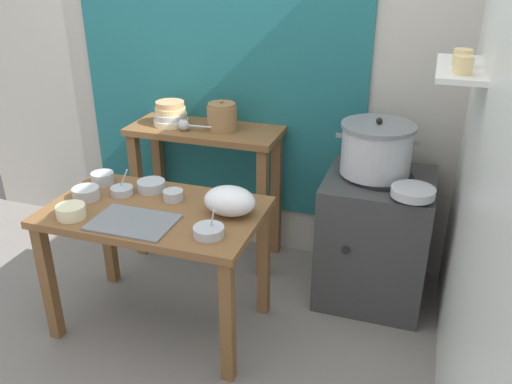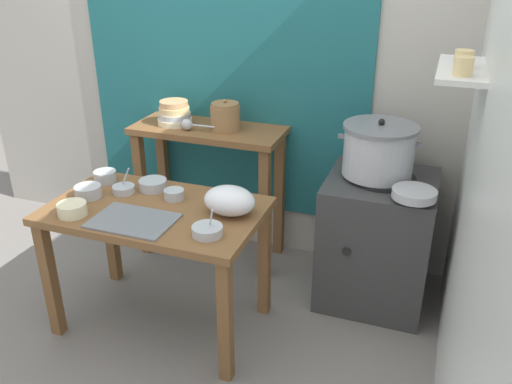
# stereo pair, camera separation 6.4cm
# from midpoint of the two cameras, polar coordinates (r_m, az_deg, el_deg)

# --- Properties ---
(ground_plane) EXTENTS (9.00, 9.00, 0.00)m
(ground_plane) POSITION_cam_midpoint_polar(r_m,az_deg,el_deg) (3.08, -8.73, -14.48)
(ground_plane) COLOR gray
(wall_back) EXTENTS (4.40, 0.12, 2.60)m
(wall_back) POSITION_cam_midpoint_polar(r_m,az_deg,el_deg) (3.42, -0.50, 14.21)
(wall_back) COLOR #B2ADA3
(wall_back) RESTS_ON ground
(wall_right) EXTENTS (0.30, 3.20, 2.60)m
(wall_right) POSITION_cam_midpoint_polar(r_m,az_deg,el_deg) (2.39, 23.38, 7.31)
(wall_right) COLOR silver
(wall_right) RESTS_ON ground
(prep_table) EXTENTS (1.10, 0.66, 0.72)m
(prep_table) POSITION_cam_midpoint_polar(r_m,az_deg,el_deg) (2.82, -11.29, -3.77)
(prep_table) COLOR brown
(prep_table) RESTS_ON ground
(back_shelf_table) EXTENTS (0.96, 0.40, 0.90)m
(back_shelf_table) POSITION_cam_midpoint_polar(r_m,az_deg,el_deg) (3.45, -5.90, 3.35)
(back_shelf_table) COLOR brown
(back_shelf_table) RESTS_ON ground
(stove_block) EXTENTS (0.60, 0.61, 0.78)m
(stove_block) POSITION_cam_midpoint_polar(r_m,az_deg,el_deg) (3.20, 11.96, -4.77)
(stove_block) COLOR #383838
(stove_block) RESTS_ON ground
(steamer_pot) EXTENTS (0.45, 0.41, 0.32)m
(steamer_pot) POSITION_cam_midpoint_polar(r_m,az_deg,el_deg) (3.00, 12.16, 4.53)
(steamer_pot) COLOR #B7BABF
(steamer_pot) RESTS_ON stove_block
(clay_pot) EXTENTS (0.18, 0.18, 0.19)m
(clay_pot) POSITION_cam_midpoint_polar(r_m,az_deg,el_deg) (3.30, -4.21, 8.02)
(clay_pot) COLOR olive
(clay_pot) RESTS_ON back_shelf_table
(bowl_stack_enamel) EXTENTS (0.22, 0.22, 0.15)m
(bowl_stack_enamel) POSITION_cam_midpoint_polar(r_m,az_deg,el_deg) (3.44, -9.65, 8.21)
(bowl_stack_enamel) COLOR beige
(bowl_stack_enamel) RESTS_ON back_shelf_table
(ladle) EXTENTS (0.29, 0.07, 0.07)m
(ladle) POSITION_cam_midpoint_polar(r_m,az_deg,el_deg) (3.32, -8.08, 7.08)
(ladle) COLOR #B7BABF
(ladle) RESTS_ON back_shelf_table
(serving_tray) EXTENTS (0.40, 0.28, 0.01)m
(serving_tray) POSITION_cam_midpoint_polar(r_m,az_deg,el_deg) (2.65, -13.67, -3.15)
(serving_tray) COLOR slate
(serving_tray) RESTS_ON prep_table
(plastic_bag) EXTENTS (0.26, 0.20, 0.15)m
(plastic_bag) POSITION_cam_midpoint_polar(r_m,az_deg,el_deg) (2.63, -3.52, -0.96)
(plastic_bag) COLOR white
(plastic_bag) RESTS_ON prep_table
(wide_pan) EXTENTS (0.22, 0.22, 0.04)m
(wide_pan) POSITION_cam_midpoint_polar(r_m,az_deg,el_deg) (2.81, 15.81, 0.00)
(wide_pan) COLOR #B7BABF
(wide_pan) RESTS_ON stove_block
(prep_bowl_0) EXTENTS (0.15, 0.15, 0.06)m
(prep_bowl_0) POSITION_cam_midpoint_polar(r_m,az_deg,el_deg) (2.96, -11.73, 0.70)
(prep_bowl_0) COLOR #B7BABF
(prep_bowl_0) RESTS_ON prep_table
(prep_bowl_1) EXTENTS (0.14, 0.14, 0.06)m
(prep_bowl_1) POSITION_cam_midpoint_polar(r_m,az_deg,el_deg) (2.95, -18.29, -0.09)
(prep_bowl_1) COLOR #B7BABF
(prep_bowl_1) RESTS_ON prep_table
(prep_bowl_2) EXTENTS (0.14, 0.14, 0.14)m
(prep_bowl_2) POSITION_cam_midpoint_polar(r_m,az_deg,el_deg) (2.47, -5.82, -4.15)
(prep_bowl_2) COLOR #B7BABF
(prep_bowl_2) RESTS_ON prep_table
(prep_bowl_3) EXTENTS (0.11, 0.11, 0.05)m
(prep_bowl_3) POSITION_cam_midpoint_polar(r_m,az_deg,el_deg) (2.83, -9.48, -0.31)
(prep_bowl_3) COLOR #B7BABF
(prep_bowl_3) RESTS_ON prep_table
(prep_bowl_4) EXTENTS (0.12, 0.12, 0.15)m
(prep_bowl_4) POSITION_cam_midpoint_polar(r_m,az_deg,el_deg) (2.96, -14.75, 0.18)
(prep_bowl_4) COLOR #B7BABF
(prep_bowl_4) RESTS_ON prep_table
(prep_bowl_5) EXTENTS (0.14, 0.14, 0.06)m
(prep_bowl_5) POSITION_cam_midpoint_polar(r_m,az_deg,el_deg) (2.78, -19.79, -1.93)
(prep_bowl_5) COLOR beige
(prep_bowl_5) RESTS_ON prep_table
(prep_bowl_6) EXTENTS (0.13, 0.13, 0.07)m
(prep_bowl_6) POSITION_cam_midpoint_polar(r_m,az_deg,el_deg) (3.11, -16.65, 1.47)
(prep_bowl_6) COLOR #B7BABF
(prep_bowl_6) RESTS_ON prep_table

